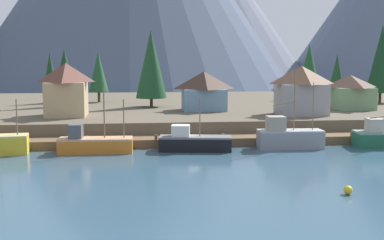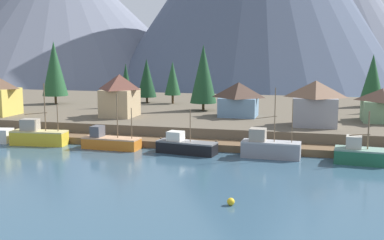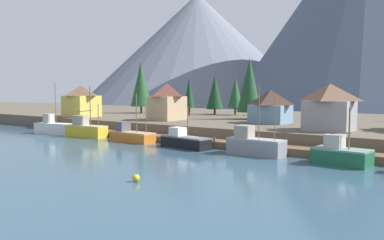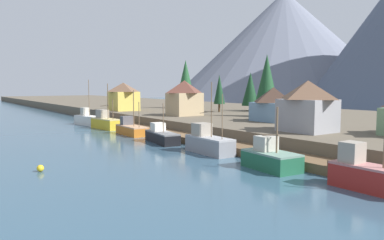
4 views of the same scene
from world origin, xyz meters
name	(u,v)px [view 1 (image 1 of 4)]	position (x,y,z in m)	size (l,w,h in m)	color
ground_plane	(176,128)	(0.00, 20.00, -0.50)	(400.00, 400.00, 1.00)	#335166
dock	(188,141)	(0.00, 1.99, 0.50)	(80.00, 4.00, 1.60)	brown
shoreline_bank	(171,110)	(0.00, 32.00, 1.25)	(400.00, 56.00, 2.50)	brown
fishing_boat_orange	(94,143)	(-11.08, -1.65, 1.01)	(8.28, 3.03, 7.91)	#CC6B1E
fishing_boat_black	(194,142)	(0.18, -1.97, 1.02)	(8.47, 3.72, 6.08)	black
fishing_boat_grey	(288,137)	(11.43, -1.58, 1.35)	(7.65, 2.92, 9.16)	gray
fishing_boat_green	(380,137)	(22.57, -2.03, 1.17)	(6.41, 3.74, 6.55)	#1E5B3D
house_tan	(66,89)	(-15.82, 13.02, 6.25)	(5.64, 6.51, 7.34)	tan
house_green	(350,91)	(27.49, 18.33, 5.25)	(6.31, 7.33, 5.37)	#6B8E66
house_blue	(204,91)	(4.14, 18.27, 5.56)	(6.72, 5.82, 5.97)	#6689A8
house_grey	(301,90)	(17.07, 10.88, 6.03)	(6.81, 5.80, 6.91)	gray
conifer_near_left	(337,74)	(30.46, 30.94, 7.51)	(3.10, 3.10, 8.72)	#4C3823
conifer_near_right	(65,72)	(-18.85, 34.89, 7.94)	(4.23, 4.23, 9.61)	#4C3823
conifer_mid_left	(50,74)	(-19.95, 25.82, 7.86)	(2.70, 2.70, 8.89)	#4C3823
conifer_mid_right	(309,66)	(28.18, 39.52, 8.83)	(4.33, 4.33, 10.74)	#4C3823
conifer_back_left	(382,59)	(37.20, 27.47, 10.33)	(5.06, 5.06, 13.79)	#4C3823
conifer_back_right	(151,64)	(-3.68, 24.75, 9.50)	(5.07, 5.07, 12.54)	#4C3823
conifer_centre	(98,72)	(-12.85, 34.68, 7.97)	(3.52, 3.52, 9.09)	#4C3823
channel_buoy	(348,190)	(9.97, -21.91, 0.35)	(0.70, 0.70, 0.70)	gold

